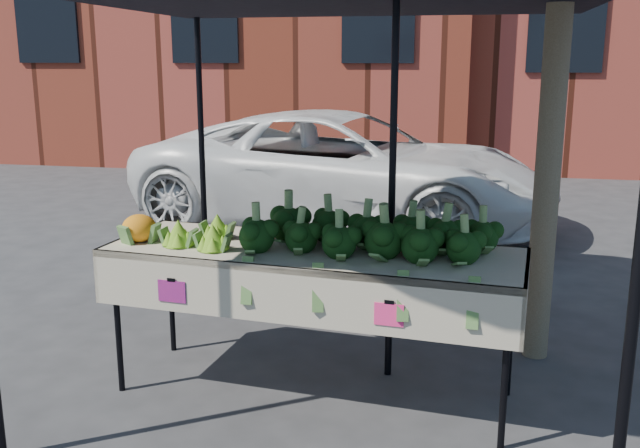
{
  "coord_description": "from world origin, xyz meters",
  "views": [
    {
      "loc": [
        1.01,
        -3.94,
        1.96
      ],
      "look_at": [
        0.17,
        0.1,
        1.0
      ],
      "focal_mm": 39.68,
      "sensor_mm": 36.0,
      "label": 1
    }
  ],
  "objects": [
    {
      "name": "table",
      "position": [
        0.17,
        -0.1,
        0.45
      ],
      "size": [
        2.47,
        1.03,
        0.9
      ],
      "color": "#BEB29B",
      "rests_on": "ground"
    },
    {
      "name": "romanesco_cluster",
      "position": [
        -0.5,
        -0.12,
        1.0
      ],
      "size": [
        0.44,
        0.48,
        0.21
      ],
      "primitive_type": "ellipsoid",
      "color": "#8BC032",
      "rests_on": "table"
    },
    {
      "name": "canopy",
      "position": [
        0.23,
        0.32,
        1.37
      ],
      "size": [
        3.16,
        3.16,
        2.74
      ],
      "primitive_type": null,
      "color": "black",
      "rests_on": "ground"
    },
    {
      "name": "ground",
      "position": [
        0.0,
        0.0,
        0.0
      ],
      "size": [
        90.0,
        90.0,
        0.0
      ],
      "primitive_type": "plane",
      "color": "#2F2F31"
    },
    {
      "name": "cauliflower_pair",
      "position": [
        -0.88,
        -0.15,
        0.99
      ],
      "size": [
        0.21,
        0.21,
        0.19
      ],
      "primitive_type": "ellipsoid",
      "color": "orange",
      "rests_on": "table"
    },
    {
      "name": "vehicle",
      "position": [
        -0.41,
        4.28,
        2.47
      ],
      "size": [
        1.71,
        2.46,
        4.94
      ],
      "primitive_type": "imported",
      "rotation": [
        0.0,
        0.0,
        1.42
      ],
      "color": "white",
      "rests_on": "ground"
    },
    {
      "name": "broccoli_heap",
      "position": [
        0.49,
        -0.08,
        1.03
      ],
      "size": [
        1.48,
        0.58,
        0.27
      ],
      "primitive_type": "ellipsoid",
      "color": "#0C3510",
      "rests_on": "table"
    }
  ]
}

